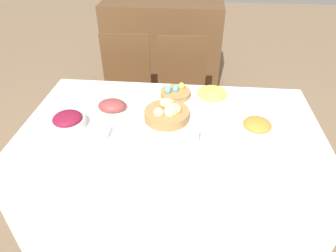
# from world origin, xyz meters

# --- Properties ---
(ground_plane) EXTENTS (12.00, 12.00, 0.00)m
(ground_plane) POSITION_xyz_m (0.00, 0.00, 0.00)
(ground_plane) COLOR #7F664C
(dining_table) EXTENTS (1.72, 0.99, 0.76)m
(dining_table) POSITION_xyz_m (0.00, 0.00, 0.38)
(dining_table) COLOR silver
(dining_table) RESTS_ON ground
(chair_far_center) EXTENTS (0.45, 0.45, 0.95)m
(chair_far_center) POSITION_xyz_m (0.02, 0.84, 0.51)
(chair_far_center) COLOR brown
(chair_far_center) RESTS_ON ground
(chair_far_left) EXTENTS (0.44, 0.44, 0.95)m
(chair_far_left) POSITION_xyz_m (-0.47, 0.84, 0.51)
(chair_far_left) COLOR brown
(chair_far_left) RESTS_ON ground
(sideboard) EXTENTS (1.30, 0.44, 0.98)m
(sideboard) POSITION_xyz_m (-0.26, 1.86, 0.49)
(sideboard) COLOR brown
(sideboard) RESTS_ON ground
(bread_basket) EXTENTS (0.27, 0.27, 0.12)m
(bread_basket) POSITION_xyz_m (-0.03, 0.05, 0.80)
(bread_basket) COLOR #9E7542
(bread_basket) RESTS_ON dining_table
(egg_basket) EXTENTS (0.20, 0.20, 0.08)m
(egg_basket) POSITION_xyz_m (-0.00, 0.33, 0.79)
(egg_basket) COLOR #9E7542
(egg_basket) RESTS_ON dining_table
(ham_platter) EXTENTS (0.27, 0.19, 0.08)m
(ham_platter) POSITION_xyz_m (-0.38, 0.12, 0.79)
(ham_platter) COLOR silver
(ham_platter) RESTS_ON dining_table
(pineapple_bowl) EXTENTS (0.22, 0.22, 0.11)m
(pineapple_bowl) POSITION_xyz_m (0.24, 0.25, 0.81)
(pineapple_bowl) COLOR silver
(pineapple_bowl) RESTS_ON dining_table
(beet_salad_bowl) EXTENTS (0.20, 0.20, 0.09)m
(beet_salad_bowl) POSITION_xyz_m (-0.59, -0.08, 0.80)
(beet_salad_bowl) COLOR silver
(beet_salad_bowl) RESTS_ON dining_table
(carrot_bowl) EXTENTS (0.18, 0.18, 0.09)m
(carrot_bowl) POSITION_xyz_m (0.48, -0.05, 0.80)
(carrot_bowl) COLOR silver
(carrot_bowl) RESTS_ON dining_table
(dinner_plate) EXTENTS (0.24, 0.24, 0.01)m
(dinner_plate) POSITION_xyz_m (-0.11, -0.30, 0.77)
(dinner_plate) COLOR silver
(dinner_plate) RESTS_ON dining_table
(fork) EXTENTS (0.01, 0.17, 0.00)m
(fork) POSITION_xyz_m (-0.26, -0.30, 0.76)
(fork) COLOR silver
(fork) RESTS_ON dining_table
(knife) EXTENTS (0.01, 0.17, 0.00)m
(knife) POSITION_xyz_m (0.04, -0.30, 0.76)
(knife) COLOR silver
(knife) RESTS_ON dining_table
(spoon) EXTENTS (0.01, 0.17, 0.00)m
(spoon) POSITION_xyz_m (0.07, -0.30, 0.76)
(spoon) COLOR silver
(spoon) RESTS_ON dining_table
(drinking_cup) EXTENTS (0.07, 0.07, 0.08)m
(drinking_cup) POSITION_xyz_m (0.13, -0.16, 0.80)
(drinking_cup) COLOR silver
(drinking_cup) RESTS_ON dining_table
(butter_dish) EXTENTS (0.11, 0.07, 0.03)m
(butter_dish) POSITION_xyz_m (-0.39, -0.14, 0.78)
(butter_dish) COLOR silver
(butter_dish) RESTS_ON dining_table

